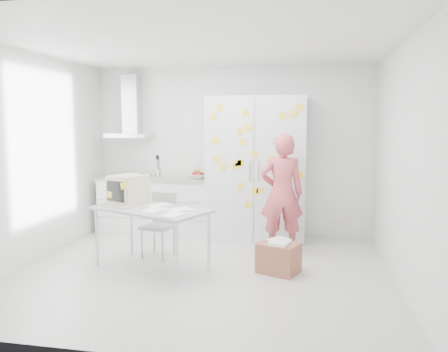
% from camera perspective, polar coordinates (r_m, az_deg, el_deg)
% --- Properties ---
extents(floor, '(4.50, 4.00, 0.02)m').
position_cam_1_polar(floor, '(5.46, -2.78, -12.43)').
color(floor, silver).
rests_on(floor, ground).
extents(walls, '(4.52, 4.01, 2.70)m').
position_cam_1_polar(walls, '(5.87, -1.19, 2.54)').
color(walls, white).
rests_on(walls, ground).
extents(ceiling, '(4.50, 4.00, 0.02)m').
position_cam_1_polar(ceiling, '(5.23, -2.96, 16.84)').
color(ceiling, white).
rests_on(ceiling, walls).
extents(counter_run, '(1.84, 0.63, 1.28)m').
position_cam_1_polar(counter_run, '(7.25, -8.84, -3.71)').
color(counter_run, white).
rests_on(counter_run, ground).
extents(range_hood, '(0.70, 0.48, 1.01)m').
position_cam_1_polar(range_hood, '(7.42, -12.02, 8.00)').
color(range_hood, silver).
rests_on(range_hood, walls).
extents(tall_cabinet, '(1.50, 0.68, 2.20)m').
position_cam_1_polar(tall_cabinet, '(6.76, 4.25, 0.97)').
color(tall_cabinet, silver).
rests_on(tall_cabinet, ground).
extents(person, '(0.67, 0.51, 1.65)m').
position_cam_1_polar(person, '(6.10, 7.55, -2.30)').
color(person, '#CF5057').
rests_on(person, ground).
extents(desk, '(1.59, 1.22, 1.14)m').
position_cam_1_polar(desk, '(5.61, -11.43, -2.81)').
color(desk, '#AEB3BA').
rests_on(desk, ground).
extents(chair, '(0.45, 0.45, 0.86)m').
position_cam_1_polar(chair, '(6.00, -8.30, -5.78)').
color(chair, '#A3A3A1').
rests_on(chair, ground).
extents(cardboard_box, '(0.56, 0.51, 0.40)m').
position_cam_1_polar(cardboard_box, '(5.39, 7.15, -10.49)').
color(cardboard_box, '#9D5C44').
rests_on(cardboard_box, ground).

